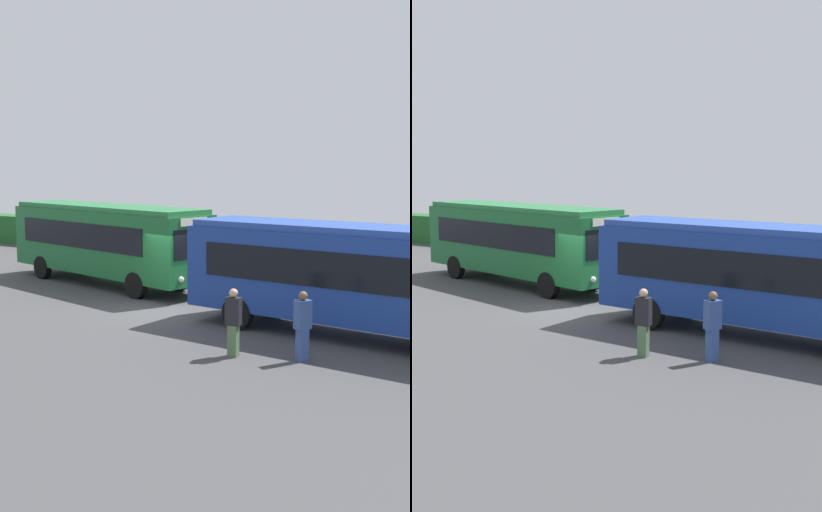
% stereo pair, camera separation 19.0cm
% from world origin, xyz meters
% --- Properties ---
extents(ground_plane, '(64.00, 64.00, 0.00)m').
position_xyz_m(ground_plane, '(0.00, 0.00, 0.00)').
color(ground_plane, '#424244').
extents(bus_green, '(10.53, 4.69, 3.31)m').
position_xyz_m(bus_green, '(-4.72, 2.79, 1.90)').
color(bus_green, '#19602D').
rests_on(bus_green, ground_plane).
extents(bus_blue, '(10.02, 3.25, 3.26)m').
position_xyz_m(bus_blue, '(6.71, -0.39, 1.87)').
color(bus_blue, navy).
rests_on(bus_blue, ground_plane).
extents(person_left, '(0.49, 0.52, 1.82)m').
position_xyz_m(person_left, '(4.85, 3.65, 0.96)').
color(person_left, '#334C8C').
rests_on(person_left, ground_plane).
extents(person_center, '(0.41, 0.30, 1.80)m').
position_xyz_m(person_center, '(4.90, -3.86, 0.96)').
color(person_center, '#4C6B47').
rests_on(person_center, ground_plane).
extents(person_right, '(0.43, 0.48, 1.81)m').
position_xyz_m(person_right, '(6.61, -3.32, 0.96)').
color(person_right, '#334C8C').
rests_on(person_right, ground_plane).
extents(hedge_row, '(44.00, 1.72, 1.74)m').
position_xyz_m(hedge_row, '(0.00, 11.65, 0.87)').
color(hedge_row, '#215C27').
rests_on(hedge_row, ground_plane).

